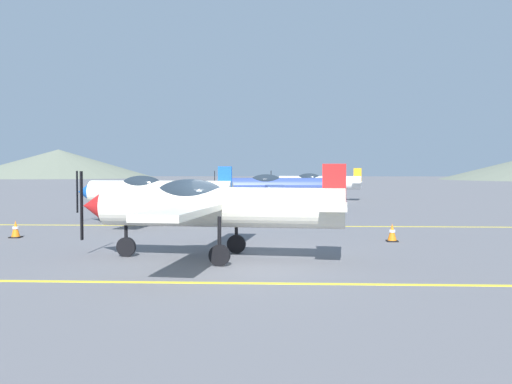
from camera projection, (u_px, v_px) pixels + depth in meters
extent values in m
plane|color=slate|center=(238.00, 259.00, 14.35)|extent=(400.00, 400.00, 0.00)
cube|color=yellow|center=(226.00, 283.00, 11.30)|extent=(80.00, 0.16, 0.01)
cube|color=yellow|center=(254.00, 226.00, 22.89)|extent=(80.00, 0.16, 0.01)
cylinder|color=silver|center=(221.00, 207.00, 14.31)|extent=(6.42, 1.76, 1.03)
cone|color=red|center=(95.00, 206.00, 14.88)|extent=(0.75, 0.94, 0.87)
cube|color=black|center=(82.00, 206.00, 14.94)|extent=(0.05, 0.12, 1.87)
ellipsoid|color=#1E2833|center=(190.00, 195.00, 14.43)|extent=(1.95, 1.05, 0.84)
cube|color=silver|center=(207.00, 205.00, 14.37)|extent=(1.98, 8.28, 0.15)
cube|color=silver|center=(334.00, 207.00, 13.83)|extent=(0.93, 2.49, 0.09)
cube|color=red|center=(334.00, 186.00, 13.81)|extent=(0.60, 0.18, 1.12)
cylinder|color=black|center=(126.00, 229.00, 14.76)|extent=(0.09, 0.09, 0.94)
cylinder|color=black|center=(126.00, 247.00, 14.78)|extent=(0.53, 0.17, 0.52)
cylinder|color=black|center=(236.00, 227.00, 15.31)|extent=(0.09, 0.09, 0.94)
cylinder|color=black|center=(236.00, 244.00, 15.33)|extent=(0.53, 0.17, 0.52)
cylinder|color=black|center=(219.00, 236.00, 13.29)|extent=(0.09, 0.09, 0.94)
cylinder|color=black|center=(219.00, 255.00, 13.31)|extent=(0.53, 0.17, 0.52)
cylinder|color=silver|center=(160.00, 192.00, 23.96)|extent=(6.43, 1.83, 1.03)
cone|color=blue|center=(85.00, 192.00, 24.57)|extent=(0.76, 0.95, 0.87)
cube|color=black|center=(77.00, 192.00, 24.63)|extent=(0.05, 0.12, 1.87)
ellipsoid|color=#1E2833|center=(142.00, 185.00, 24.09)|extent=(1.96, 1.07, 0.84)
cube|color=silver|center=(152.00, 191.00, 24.02)|extent=(2.07, 8.28, 0.15)
cube|color=silver|center=(225.00, 192.00, 23.45)|extent=(0.96, 2.49, 0.09)
cube|color=blue|center=(225.00, 180.00, 23.43)|extent=(0.60, 0.19, 1.12)
cylinder|color=black|center=(104.00, 206.00, 24.44)|extent=(0.09, 0.09, 0.94)
cylinder|color=black|center=(104.00, 217.00, 24.45)|extent=(0.53, 0.18, 0.52)
cylinder|color=black|center=(172.00, 205.00, 24.96)|extent=(0.09, 0.09, 0.94)
cylinder|color=black|center=(172.00, 216.00, 24.98)|extent=(0.53, 0.18, 0.52)
cylinder|color=black|center=(156.00, 208.00, 22.94)|extent=(0.09, 0.09, 0.94)
cylinder|color=black|center=(156.00, 220.00, 22.96)|extent=(0.53, 0.18, 0.52)
cylinder|color=#33478C|center=(280.00, 186.00, 32.68)|extent=(6.40, 1.42, 1.03)
cone|color=blue|center=(221.00, 187.00, 32.63)|extent=(0.71, 0.91, 0.87)
cube|color=black|center=(215.00, 187.00, 32.62)|extent=(0.04, 0.11, 1.87)
ellipsoid|color=#1E2833|center=(266.00, 181.00, 32.65)|extent=(1.92, 0.95, 0.84)
cube|color=#33478C|center=(274.00, 186.00, 32.67)|extent=(1.53, 8.26, 0.15)
cube|color=#33478C|center=(329.00, 186.00, 32.72)|extent=(0.80, 2.46, 0.09)
cube|color=blue|center=(329.00, 177.00, 32.70)|extent=(0.59, 0.15, 1.12)
cylinder|color=black|center=(236.00, 197.00, 32.66)|extent=(0.09, 0.09, 0.94)
cylinder|color=black|center=(236.00, 205.00, 32.68)|extent=(0.53, 0.14, 0.52)
cylinder|color=black|center=(282.00, 196.00, 33.73)|extent=(0.09, 0.09, 0.94)
cylinder|color=black|center=(282.00, 204.00, 33.75)|extent=(0.53, 0.14, 0.52)
cylinder|color=black|center=(284.00, 198.00, 31.68)|extent=(0.09, 0.09, 0.94)
cylinder|color=black|center=(284.00, 206.00, 31.70)|extent=(0.53, 0.14, 0.52)
cylinder|color=white|center=(320.00, 183.00, 42.88)|extent=(6.43, 2.27, 1.03)
cone|color=#F2A519|center=(276.00, 182.00, 43.74)|extent=(0.81, 0.99, 0.87)
cube|color=black|center=(271.00, 182.00, 43.83)|extent=(0.06, 0.12, 1.87)
ellipsoid|color=#1E2833|center=(309.00, 179.00, 43.07)|extent=(2.00, 1.20, 0.84)
cube|color=white|center=(315.00, 182.00, 42.97)|extent=(2.65, 8.25, 0.15)
cube|color=white|center=(357.00, 182.00, 42.17)|extent=(1.12, 2.51, 0.09)
cube|color=#F2A519|center=(358.00, 176.00, 42.15)|extent=(0.60, 0.23, 1.12)
cylinder|color=black|center=(287.00, 190.00, 43.54)|extent=(0.09, 0.09, 0.94)
cylinder|color=black|center=(287.00, 196.00, 43.56)|extent=(0.53, 0.21, 0.52)
cylinder|color=black|center=(324.00, 190.00, 43.85)|extent=(0.09, 0.09, 0.94)
cylinder|color=black|center=(324.00, 196.00, 43.87)|extent=(0.53, 0.21, 0.52)
cylinder|color=black|center=(320.00, 191.00, 41.86)|extent=(0.09, 0.09, 0.94)
cylinder|color=black|center=(320.00, 197.00, 41.88)|extent=(0.53, 0.21, 0.52)
cube|color=black|center=(392.00, 241.00, 17.91)|extent=(0.36, 0.36, 0.04)
cone|color=orange|center=(392.00, 232.00, 17.89)|extent=(0.29, 0.29, 0.55)
cylinder|color=white|center=(392.00, 231.00, 17.89)|extent=(0.20, 0.20, 0.08)
cube|color=black|center=(16.00, 237.00, 18.93)|extent=(0.36, 0.36, 0.04)
cone|color=orange|center=(16.00, 229.00, 18.92)|extent=(0.29, 0.29, 0.55)
cylinder|color=white|center=(16.00, 228.00, 18.92)|extent=(0.20, 0.20, 0.08)
cone|color=slate|center=(59.00, 164.00, 171.09)|extent=(59.09, 59.09, 8.77)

